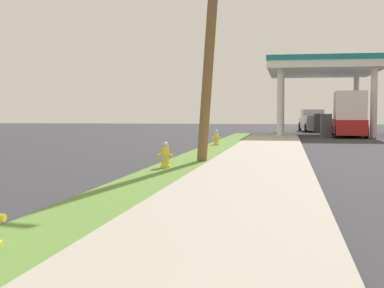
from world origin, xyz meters
The scene contains 6 objects.
fire_hydrant_second centered at (0.49, 13.51, 0.45)m, with size 0.42×0.38×0.74m.
fire_hydrant_third centered at (0.50, 24.64, 0.45)m, with size 0.42×0.37×0.74m.
utility_pole_midground centered at (1.51, 15.76, 4.87)m, with size 1.53×0.48×9.32m.
car_teal_by_near_pump centered at (8.39, 41.08, 0.72)m, with size 2.08×4.56×1.57m.
truck_silver_at_forecourt centered at (6.20, 48.52, 0.91)m, with size 2.61×5.57×1.97m.
truck_red_on_apron centered at (8.08, 37.49, 1.49)m, with size 2.35×6.47×3.11m.
Camera 1 is at (3.90, -1.47, 1.67)m, focal length 50.87 mm.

